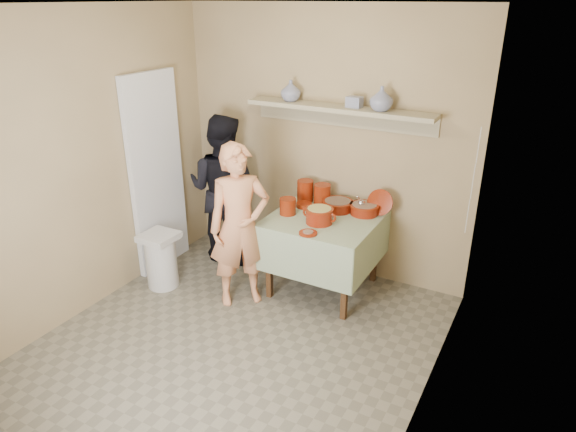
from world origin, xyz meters
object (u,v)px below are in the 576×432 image
Objects in this scene: trash_bin at (161,260)px; cazuela_rice at (319,214)px; person_helper at (223,189)px; person_cook at (240,226)px; serving_table at (324,229)px.

cazuela_rice is at bearing 21.45° from trash_bin.
person_cook is at bearing 124.17° from person_helper.
cazuela_rice is 0.59× the size of trash_bin.
trash_bin is at bearing -153.37° from serving_table.
person_cook reaches higher than cazuela_rice.
person_helper is (-0.65, 0.67, 0.03)m from person_cook.
serving_table is (0.58, 0.55, -0.12)m from person_cook.
cazuela_rice reaches higher than serving_table.
person_cook is 4.59× the size of cazuela_rice.
serving_table is 1.62m from trash_bin.
person_cook is 0.72m from cazuela_rice.
person_cook is at bearing 10.90° from trash_bin.
person_cook reaches higher than serving_table.
person_cook is 1.56× the size of serving_table.
serving_table is 1.74× the size of trash_bin.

